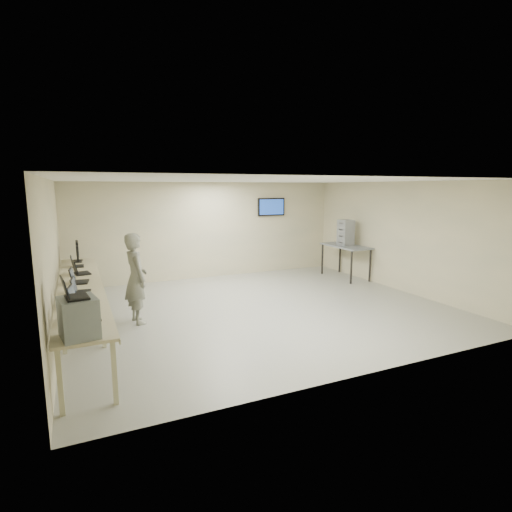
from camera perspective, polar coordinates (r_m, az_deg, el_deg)
name	(u,v)px	position (r m, az deg, el deg)	size (l,w,h in m)	color
room	(260,245)	(8.68, 0.59, 1.56)	(8.01, 7.01, 2.81)	#A1A198
workbench	(81,289)	(7.94, -23.69, -4.36)	(0.76, 6.00, 0.90)	#C1B288
equipment_box	(79,318)	(5.20, -24.01, -8.03)	(0.40, 0.46, 0.48)	gray
laptop_on_box	(72,293)	(5.12, -24.84, -4.79)	(0.32, 0.36, 0.26)	black
laptop_0	(83,314)	(5.89, -23.47, -7.57)	(0.36, 0.42, 0.31)	black
laptop_1	(78,300)	(6.63, -24.08, -5.73)	(0.39, 0.44, 0.30)	black
laptop_2	(79,289)	(7.33, -24.02, -4.36)	(0.33, 0.37, 0.27)	black
laptop_3	(77,279)	(8.12, -24.21, -3.02)	(0.35, 0.40, 0.29)	black
laptop_4	(79,270)	(8.92, -23.96, -1.90)	(0.38, 0.42, 0.30)	black
laptop_5	(76,264)	(9.78, -24.38, -1.03)	(0.27, 0.33, 0.25)	black
monitor_near	(77,252)	(10.29, -24.15, 0.52)	(0.18, 0.42, 0.41)	black
monitor_far	(77,249)	(10.54, -24.18, 0.93)	(0.21, 0.48, 0.48)	black
soldier	(136,278)	(8.16, -16.78, -3.08)	(0.65, 0.43, 1.79)	slate
side_table	(346,248)	(12.02, 12.70, 1.17)	(0.76, 1.62, 0.97)	slate
storage_bins	(346,233)	(11.95, 12.70, 3.28)	(0.36, 0.40, 0.75)	gray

